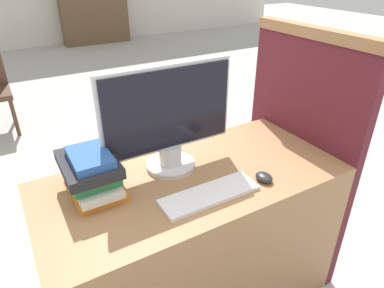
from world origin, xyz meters
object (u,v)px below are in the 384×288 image
monitor (169,119)px  mouse (264,177)px  keyboard (209,194)px  book_stack (92,173)px

monitor → mouse: bearing=-45.7°
mouse → monitor: bearing=134.3°
keyboard → mouse: size_ratio=4.91×
monitor → mouse: monitor is taller
keyboard → book_stack: (-0.37, 0.26, 0.08)m
monitor → keyboard: 0.35m
mouse → book_stack: (-0.63, 0.28, 0.07)m
mouse → book_stack: book_stack is taller
book_stack → mouse: bearing=-24.0°
monitor → mouse: size_ratio=7.20×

